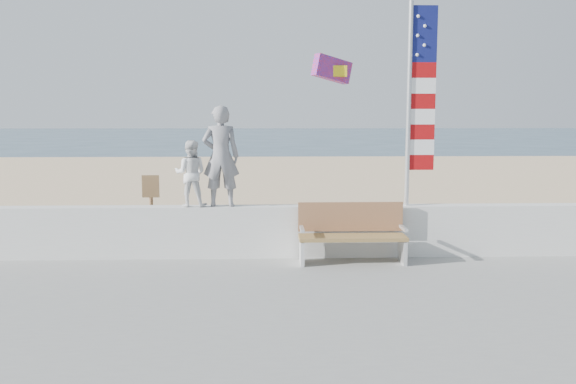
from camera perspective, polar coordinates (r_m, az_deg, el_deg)
name	(u,v)px	position (r m, az deg, el deg)	size (l,w,h in m)	color
ground	(278,300)	(8.94, -0.90, -10.10)	(220.00, 220.00, 0.00)	#2D465A
sand	(273,205)	(17.73, -1.44, -1.26)	(90.00, 40.00, 0.08)	#D6B98F
seawall	(276,231)	(10.73, -1.11, -3.69)	(30.00, 0.35, 0.90)	silver
adult	(221,156)	(10.59, -6.30, 3.35)	(0.64, 0.42, 1.74)	gray
child	(191,173)	(10.66, -9.10, 1.72)	(0.56, 0.44, 1.15)	silver
bench	(352,232)	(10.37, 5.98, -3.78)	(1.80, 0.57, 1.00)	olive
flag	(416,95)	(10.85, 11.92, 8.83)	(0.50, 0.08, 3.50)	silver
parafoil_kite	(333,69)	(13.38, 4.23, 11.37)	(0.93, 0.61, 0.63)	red
sign	(151,207)	(11.76, -12.67, -1.34)	(0.32, 0.07, 1.46)	brown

